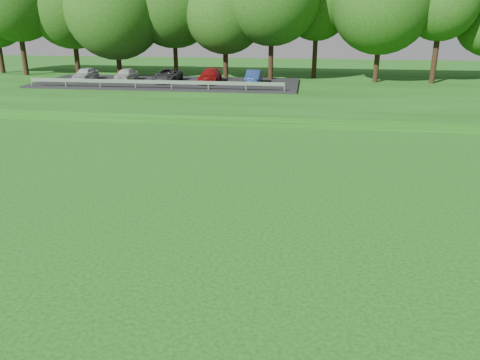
# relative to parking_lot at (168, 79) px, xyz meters

# --- Properties ---
(berm) EXTENTS (130.00, 30.00, 0.60)m
(berm) POSITION_rel_parking_lot_xyz_m (23.93, 1.19, -0.73)
(berm) COLOR #13460D
(berm) RESTS_ON ground
(parking_lot) EXTENTS (24.00, 9.00, 1.38)m
(parking_lot) POSITION_rel_parking_lot_xyz_m (0.00, 0.00, 0.00)
(parking_lot) COLOR black
(parking_lot) RESTS_ON berm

